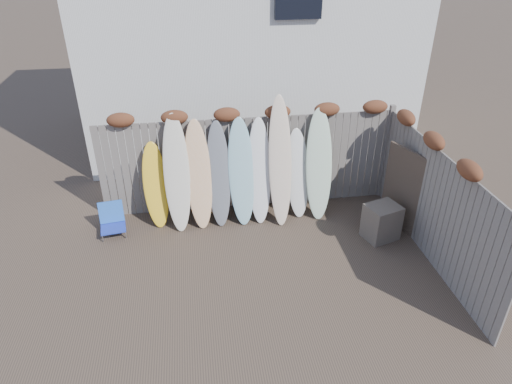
{
  "coord_description": "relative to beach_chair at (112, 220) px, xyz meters",
  "views": [
    {
      "loc": [
        -1.06,
        -6.0,
        5.21
      ],
      "look_at": [
        0.0,
        1.2,
        1.0
      ],
      "focal_mm": 32.0,
      "sensor_mm": 36.0,
      "label": 1
    }
  ],
  "objects": [
    {
      "name": "beach_chair",
      "position": [
        0.0,
        0.0,
        0.0
      ],
      "size": [
        0.53,
        0.56,
        0.62
      ],
      "color": "#253DB9",
      "rests_on": "ground"
    },
    {
      "name": "right_fence",
      "position": [
        5.75,
        -1.5,
        0.86
      ],
      "size": [
        0.28,
        4.4,
        2.24
      ],
      "color": "slate",
      "rests_on": "ground"
    },
    {
      "name": "surfboard_4",
      "position": [
        2.57,
        0.19,
        0.76
      ],
      "size": [
        0.53,
        0.75,
        2.09
      ],
      "primitive_type": "ellipsoid",
      "rotation": [
        -0.31,
        0.0,
        0.02
      ],
      "color": "#8DBDC8",
      "rests_on": "ground"
    },
    {
      "name": "surfboard_7",
      "position": [
        3.74,
        0.26,
        0.6
      ],
      "size": [
        0.49,
        0.66,
        1.78
      ],
      "primitive_type": "ellipsoid",
      "rotation": [
        -0.31,
        0.0,
        0.04
      ],
      "color": "silver",
      "rests_on": "ground"
    },
    {
      "name": "surfboard_5",
      "position": [
        2.94,
        0.2,
        0.74
      ],
      "size": [
        0.51,
        0.76,
        2.06
      ],
      "primitive_type": "ellipsoid",
      "rotation": [
        -0.31,
        0.0,
        -0.07
      ],
      "color": "white",
      "rests_on": "ground"
    },
    {
      "name": "lattice_panel",
      "position": [
        5.64,
        -0.68,
        0.55
      ],
      "size": [
        0.42,
        1.07,
        1.68
      ],
      "primitive_type": "cube",
      "rotation": [
        0.0,
        0.0,
        0.34
      ],
      "color": "brown",
      "rests_on": "ground"
    },
    {
      "name": "wooden_crate",
      "position": [
        5.13,
        -0.92,
        0.06
      ],
      "size": [
        0.73,
        0.66,
        0.7
      ],
      "primitive_type": "cube",
      "rotation": [
        0.0,
        0.0,
        0.31
      ],
      "color": "brown",
      "rests_on": "ground"
    },
    {
      "name": "surfboard_6",
      "position": [
        3.34,
        0.13,
        0.96
      ],
      "size": [
        0.49,
        0.89,
        2.49
      ],
      "primitive_type": "ellipsoid",
      "rotation": [
        -0.31,
        0.0,
        -0.05
      ],
      "color": "beige",
      "rests_on": "ground"
    },
    {
      "name": "back_fence",
      "position": [
        2.82,
        0.64,
        0.9
      ],
      "size": [
        6.05,
        0.28,
        2.24
      ],
      "color": "slate",
      "rests_on": "ground"
    },
    {
      "name": "surfboard_1",
      "position": [
        1.32,
        0.17,
        0.83
      ],
      "size": [
        0.5,
        0.79,
        2.23
      ],
      "primitive_type": "ellipsoid",
      "rotation": [
        -0.31,
        0.0,
        0.0
      ],
      "color": "beige",
      "rests_on": "ground"
    },
    {
      "name": "surfboard_0",
      "position": [
        0.88,
        0.28,
        0.55
      ],
      "size": [
        0.53,
        0.65,
        1.67
      ],
      "primitive_type": "ellipsoid",
      "rotation": [
        -0.31,
        0.0,
        0.09
      ],
      "color": "yellow",
      "rests_on": "ground"
    },
    {
      "name": "house",
      "position": [
        3.26,
        4.75,
        2.91
      ],
      "size": [
        8.5,
        5.5,
        6.33
      ],
      "color": "silver",
      "rests_on": "ground"
    },
    {
      "name": "surfboard_2",
      "position": [
        1.73,
        0.19,
        0.76
      ],
      "size": [
        0.55,
        0.77,
        2.09
      ],
      "primitive_type": "ellipsoid",
      "rotation": [
        -0.31,
        0.0,
        0.05
      ],
      "color": "#EDA47A",
      "rests_on": "ground"
    },
    {
      "name": "surfboard_3",
      "position": [
        2.12,
        0.21,
        0.73
      ],
      "size": [
        0.47,
        0.73,
        2.04
      ],
      "primitive_type": "ellipsoid",
      "rotation": [
        -0.31,
        0.0,
        -0.02
      ],
      "color": "slate",
      "rests_on": "ground"
    },
    {
      "name": "surfboard_8",
      "position": [
        4.15,
        0.19,
        0.8
      ],
      "size": [
        0.6,
        0.82,
        2.19
      ],
      "primitive_type": "ellipsoid",
      "rotation": [
        -0.31,
        0.0,
        -0.09
      ],
      "color": "beige",
      "rests_on": "ground"
    },
    {
      "name": "ground",
      "position": [
        2.76,
        -1.75,
        -0.29
      ],
      "size": [
        80.0,
        80.0,
        0.0
      ],
      "primitive_type": "plane",
      "color": "#493A2D"
    }
  ]
}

